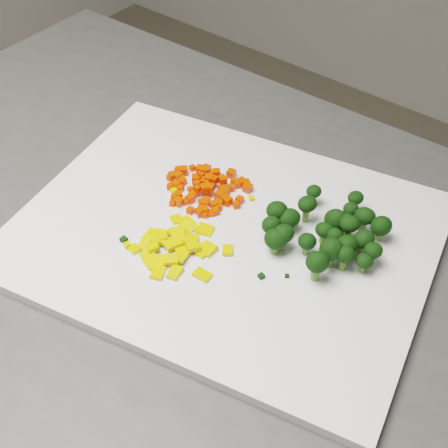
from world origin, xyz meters
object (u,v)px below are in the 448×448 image
Objects in this scene: cutting_board at (224,234)px; carrot_pile at (207,179)px; counter_block at (189,427)px; pepper_pile at (174,244)px; broccoli_pile at (327,222)px.

cutting_board is 4.50× the size of carrot_pile.
cutting_board reaches higher than counter_block.
carrot_pile is at bearing 104.22° from counter_block.
cutting_board is at bearing 47.83° from counter_block.
carrot_pile is at bearing 109.96° from pepper_pile.
broccoli_pile reaches higher than pepper_pile.
counter_block is 2.23× the size of cutting_board.
pepper_pile is (0.02, -0.01, 0.47)m from counter_block.
pepper_pile is at bearing -70.04° from carrot_pile.
broccoli_pile is (0.13, 0.12, 0.02)m from pepper_pile.
carrot_pile reaches higher than pepper_pile.
pepper_pile is 0.97× the size of broccoli_pile.
broccoli_pile reaches higher than cutting_board.
cutting_board is 0.07m from pepper_pile.
counter_block is 0.46m from cutting_board.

